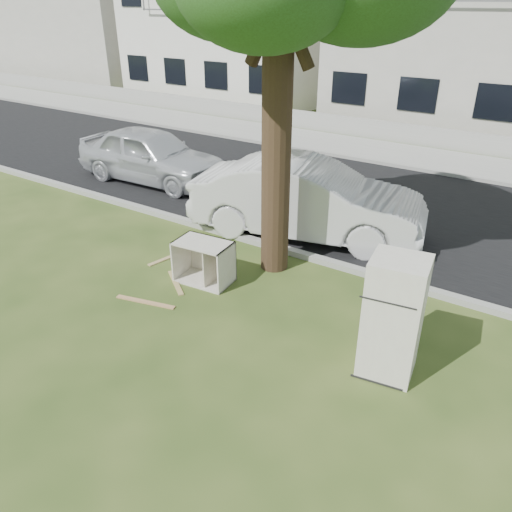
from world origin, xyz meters
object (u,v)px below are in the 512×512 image
Objects in this scene: cabinet at (204,262)px; car_left at (151,155)px; fridge at (393,318)px; car_center at (307,199)px.

car_left is (-4.93, 3.76, 0.37)m from cabinet.
cabinet is 0.23× the size of car_left.
car_left is at bearing 137.39° from cabinet.
fridge is 3.87m from cabinet.
car_center is at bearing -101.04° from car_left.
car_center is (0.60, 2.93, 0.44)m from cabinet.
fridge is at bearing -118.95° from car_left.
car_center is 1.13× the size of car_left.
cabinet is 6.21m from car_left.
fridge is 9.74m from car_left.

